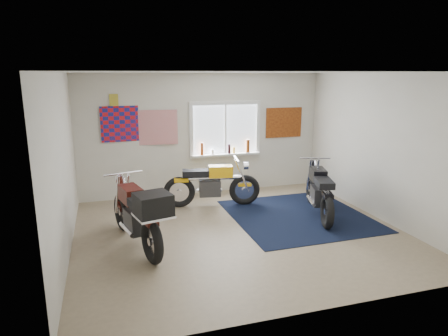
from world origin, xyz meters
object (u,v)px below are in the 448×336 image
object	(u,v)px
yellow_triumph	(212,185)
black_chrome_bike	(319,192)
navy_rug	(298,215)
maroon_tourer	(139,215)

from	to	relation	value
yellow_triumph	black_chrome_bike	distance (m)	2.15
navy_rug	maroon_tourer	bearing A→B (deg)	-168.50
yellow_triumph	maroon_tourer	size ratio (longest dim) A/B	0.93
black_chrome_bike	maroon_tourer	size ratio (longest dim) A/B	0.92
maroon_tourer	black_chrome_bike	bearing A→B (deg)	-94.20
navy_rug	yellow_triumph	distance (m)	1.85
black_chrome_bike	maroon_tourer	xyz separation A→B (m)	(-3.46, -0.57, 0.11)
black_chrome_bike	maroon_tourer	world-z (taller)	maroon_tourer
black_chrome_bike	yellow_triumph	bearing A→B (deg)	76.14
navy_rug	yellow_triumph	bearing A→B (deg)	143.39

